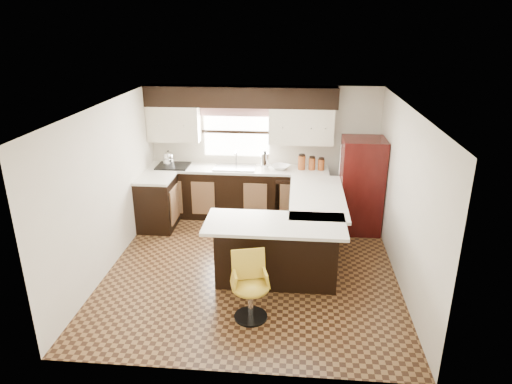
# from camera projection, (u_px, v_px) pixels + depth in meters

# --- Properties ---
(floor) EXTENTS (4.40, 4.40, 0.00)m
(floor) POSITION_uv_depth(u_px,v_px,m) (252.00, 267.00, 6.85)
(floor) COLOR #49301A
(floor) RESTS_ON ground
(ceiling) EXTENTS (4.40, 4.40, 0.00)m
(ceiling) POSITION_uv_depth(u_px,v_px,m) (252.00, 107.00, 6.00)
(ceiling) COLOR silver
(ceiling) RESTS_ON wall_back
(wall_back) EXTENTS (4.40, 0.00, 4.40)m
(wall_back) POSITION_uv_depth(u_px,v_px,m) (264.00, 151.00, 8.48)
(wall_back) COLOR beige
(wall_back) RESTS_ON floor
(wall_front) EXTENTS (4.40, 0.00, 4.40)m
(wall_front) POSITION_uv_depth(u_px,v_px,m) (229.00, 273.00, 4.38)
(wall_front) COLOR beige
(wall_front) RESTS_ON floor
(wall_left) EXTENTS (0.00, 4.40, 4.40)m
(wall_left) POSITION_uv_depth(u_px,v_px,m) (108.00, 188.00, 6.60)
(wall_left) COLOR beige
(wall_left) RESTS_ON floor
(wall_right) EXTENTS (0.00, 4.40, 4.40)m
(wall_right) POSITION_uv_depth(u_px,v_px,m) (404.00, 197.00, 6.25)
(wall_right) COLOR beige
(wall_right) RESTS_ON floor
(base_cab_back) EXTENTS (3.30, 0.60, 0.90)m
(base_cab_back) POSITION_uv_depth(u_px,v_px,m) (238.00, 193.00, 8.50)
(base_cab_back) COLOR black
(base_cab_back) RESTS_ON floor
(base_cab_left) EXTENTS (0.60, 0.70, 0.90)m
(base_cab_left) POSITION_uv_depth(u_px,v_px,m) (157.00, 204.00, 8.01)
(base_cab_left) COLOR black
(base_cab_left) RESTS_ON floor
(counter_back) EXTENTS (3.30, 0.60, 0.04)m
(counter_back) POSITION_uv_depth(u_px,v_px,m) (238.00, 169.00, 8.33)
(counter_back) COLOR silver
(counter_back) RESTS_ON base_cab_back
(counter_left) EXTENTS (0.60, 0.70, 0.04)m
(counter_left) POSITION_uv_depth(u_px,v_px,m) (155.00, 178.00, 7.84)
(counter_left) COLOR silver
(counter_left) RESTS_ON base_cab_left
(soffit) EXTENTS (3.40, 0.35, 0.36)m
(soffit) POSITION_uv_depth(u_px,v_px,m) (240.00, 96.00, 7.99)
(soffit) COLOR black
(soffit) RESTS_ON wall_back
(upper_cab_left) EXTENTS (0.94, 0.35, 0.64)m
(upper_cab_left) POSITION_uv_depth(u_px,v_px,m) (174.00, 123.00, 8.27)
(upper_cab_left) COLOR beige
(upper_cab_left) RESTS_ON wall_back
(upper_cab_right) EXTENTS (1.14, 0.35, 0.64)m
(upper_cab_right) POSITION_uv_depth(u_px,v_px,m) (301.00, 126.00, 8.07)
(upper_cab_right) COLOR beige
(upper_cab_right) RESTS_ON wall_back
(window_pane) EXTENTS (1.20, 0.02, 0.90)m
(window_pane) POSITION_uv_depth(u_px,v_px,m) (237.00, 132.00, 8.38)
(window_pane) COLOR white
(window_pane) RESTS_ON wall_back
(valance) EXTENTS (1.30, 0.06, 0.18)m
(valance) POSITION_uv_depth(u_px,v_px,m) (236.00, 111.00, 8.20)
(valance) COLOR #D19B93
(valance) RESTS_ON wall_back
(sink) EXTENTS (0.75, 0.45, 0.03)m
(sink) POSITION_uv_depth(u_px,v_px,m) (235.00, 167.00, 8.30)
(sink) COLOR #B2B2B7
(sink) RESTS_ON counter_back
(dishwasher) EXTENTS (0.58, 0.03, 0.78)m
(dishwasher) POSITION_uv_depth(u_px,v_px,m) (291.00, 202.00, 8.16)
(dishwasher) COLOR black
(dishwasher) RESTS_ON floor
(cooktop) EXTENTS (0.58, 0.50, 0.02)m
(cooktop) POSITION_uv_depth(u_px,v_px,m) (173.00, 166.00, 8.40)
(cooktop) COLOR black
(cooktop) RESTS_ON counter_back
(peninsula_long) EXTENTS (0.60, 1.95, 0.90)m
(peninsula_long) POSITION_uv_depth(u_px,v_px,m) (313.00, 225.00, 7.20)
(peninsula_long) COLOR black
(peninsula_long) RESTS_ON floor
(peninsula_return) EXTENTS (1.65, 0.60, 0.90)m
(peninsula_return) POSITION_uv_depth(u_px,v_px,m) (276.00, 252.00, 6.33)
(peninsula_return) COLOR black
(peninsula_return) RESTS_ON floor
(counter_pen_long) EXTENTS (0.84, 1.95, 0.04)m
(counter_pen_long) POSITION_uv_depth(u_px,v_px,m) (317.00, 197.00, 7.03)
(counter_pen_long) COLOR silver
(counter_pen_long) RESTS_ON peninsula_long
(counter_pen_return) EXTENTS (1.89, 0.84, 0.04)m
(counter_pen_return) POSITION_uv_depth(u_px,v_px,m) (275.00, 224.00, 6.08)
(counter_pen_return) COLOR silver
(counter_pen_return) RESTS_ON peninsula_return
(refrigerator) EXTENTS (0.70, 0.68, 1.64)m
(refrigerator) POSITION_uv_depth(u_px,v_px,m) (361.00, 186.00, 7.79)
(refrigerator) COLOR #320908
(refrigerator) RESTS_ON floor
(bar_chair) EXTENTS (0.56, 0.56, 0.85)m
(bar_chair) POSITION_uv_depth(u_px,v_px,m) (251.00, 288.00, 5.53)
(bar_chair) COLOR gold
(bar_chair) RESTS_ON floor
(kettle) EXTENTS (0.21, 0.21, 0.28)m
(kettle) POSITION_uv_depth(u_px,v_px,m) (168.00, 158.00, 8.36)
(kettle) COLOR silver
(kettle) RESTS_ON cooktop
(percolator) EXTENTS (0.15, 0.15, 0.29)m
(percolator) POSITION_uv_depth(u_px,v_px,m) (265.00, 161.00, 8.23)
(percolator) COLOR silver
(percolator) RESTS_ON counter_back
(mixing_bowl) EXTENTS (0.42, 0.42, 0.08)m
(mixing_bowl) POSITION_uv_depth(u_px,v_px,m) (281.00, 167.00, 8.24)
(mixing_bowl) COLOR white
(mixing_bowl) RESTS_ON counter_back
(canister_large) EXTENTS (0.13, 0.13, 0.25)m
(canister_large) POSITION_uv_depth(u_px,v_px,m) (302.00, 163.00, 8.20)
(canister_large) COLOR brown
(canister_large) RESTS_ON counter_back
(canister_med) EXTENTS (0.12, 0.12, 0.22)m
(canister_med) POSITION_uv_depth(u_px,v_px,m) (312.00, 164.00, 8.19)
(canister_med) COLOR brown
(canister_med) RESTS_ON counter_back
(canister_small) EXTENTS (0.12, 0.12, 0.20)m
(canister_small) POSITION_uv_depth(u_px,v_px,m) (321.00, 165.00, 8.18)
(canister_small) COLOR brown
(canister_small) RESTS_ON counter_back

